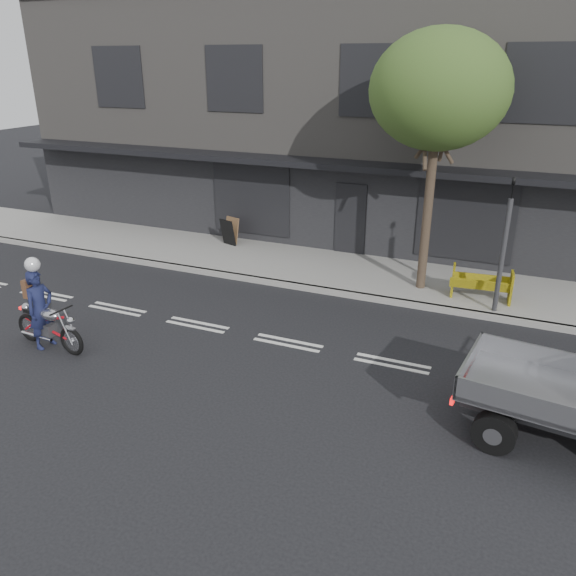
{
  "coord_description": "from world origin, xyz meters",
  "views": [
    {
      "loc": [
        4.41,
        -10.45,
        6.02
      ],
      "look_at": [
        -0.21,
        0.5,
        1.13
      ],
      "focal_mm": 35.0,
      "sensor_mm": 36.0,
      "label": 1
    }
  ],
  "objects_px": {
    "motorcycle": "(48,325)",
    "construction_barrier": "(481,286)",
    "traffic_light_pole": "(503,254)",
    "street_tree": "(439,91)",
    "sandwich_board": "(228,232)",
    "rider": "(41,309)"
  },
  "relations": [
    {
      "from": "rider",
      "to": "motorcycle",
      "type": "bearing_deg",
      "value": -84.05
    },
    {
      "from": "traffic_light_pole",
      "to": "construction_barrier",
      "type": "xyz_separation_m",
      "value": [
        -0.41,
        0.42,
        -1.07
      ]
    },
    {
      "from": "street_tree",
      "to": "traffic_light_pole",
      "type": "distance_m",
      "value": 4.23
    },
    {
      "from": "traffic_light_pole",
      "to": "motorcycle",
      "type": "relative_size",
      "value": 1.71
    },
    {
      "from": "traffic_light_pole",
      "to": "construction_barrier",
      "type": "height_order",
      "value": "traffic_light_pole"
    },
    {
      "from": "traffic_light_pole",
      "to": "rider",
      "type": "relative_size",
      "value": 1.94
    },
    {
      "from": "motorcycle",
      "to": "construction_barrier",
      "type": "xyz_separation_m",
      "value": [
        8.6,
        6.01,
        0.04
      ]
    },
    {
      "from": "motorcycle",
      "to": "rider",
      "type": "xyz_separation_m",
      "value": [
        -0.15,
        0.0,
        0.36
      ]
    },
    {
      "from": "traffic_light_pole",
      "to": "construction_barrier",
      "type": "distance_m",
      "value": 1.22
    },
    {
      "from": "motorcycle",
      "to": "construction_barrier",
      "type": "bearing_deg",
      "value": 40.9
    },
    {
      "from": "traffic_light_pole",
      "to": "motorcycle",
      "type": "bearing_deg",
      "value": -148.22
    },
    {
      "from": "rider",
      "to": "sandwich_board",
      "type": "xyz_separation_m",
      "value": [
        0.47,
        7.67,
        -0.3
      ]
    },
    {
      "from": "street_tree",
      "to": "construction_barrier",
      "type": "height_order",
      "value": "street_tree"
    },
    {
      "from": "traffic_light_pole",
      "to": "sandwich_board",
      "type": "xyz_separation_m",
      "value": [
        -8.69,
        2.09,
        -1.05
      ]
    },
    {
      "from": "construction_barrier",
      "to": "rider",
      "type": "bearing_deg",
      "value": -145.53
    },
    {
      "from": "construction_barrier",
      "to": "sandwich_board",
      "type": "relative_size",
      "value": 1.73
    },
    {
      "from": "street_tree",
      "to": "rider",
      "type": "height_order",
      "value": "street_tree"
    },
    {
      "from": "street_tree",
      "to": "rider",
      "type": "relative_size",
      "value": 3.74
    },
    {
      "from": "street_tree",
      "to": "sandwich_board",
      "type": "distance_m",
      "value": 8.26
    },
    {
      "from": "traffic_light_pole",
      "to": "sandwich_board",
      "type": "bearing_deg",
      "value": 166.5
    },
    {
      "from": "street_tree",
      "to": "motorcycle",
      "type": "xyz_separation_m",
      "value": [
        -7.02,
        -6.44,
        -4.74
      ]
    },
    {
      "from": "motorcycle",
      "to": "sandwich_board",
      "type": "distance_m",
      "value": 7.68
    }
  ]
}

